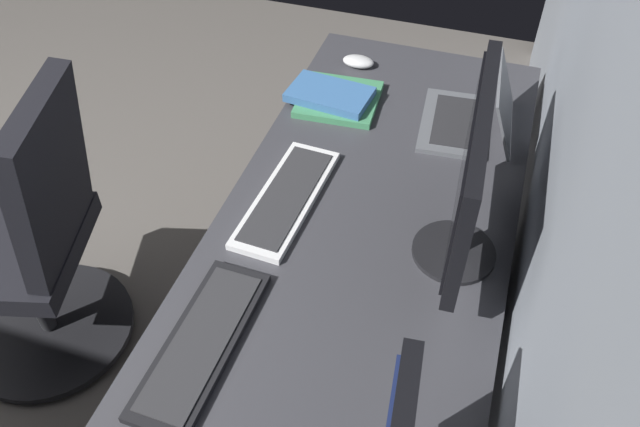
# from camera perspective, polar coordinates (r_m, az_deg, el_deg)

# --- Properties ---
(wall_back) EXTENTS (4.95, 0.10, 2.60)m
(wall_back) POSITION_cam_1_polar(r_m,az_deg,el_deg) (1.04, 25.81, 6.35)
(wall_back) COLOR #8C939E
(wall_back) RESTS_ON ground
(desk) EXTENTS (2.15, 0.73, 0.73)m
(desk) POSITION_cam_1_polar(r_m,az_deg,el_deg) (1.52, 1.81, -7.94)
(desk) COLOR #38383D
(desk) RESTS_ON ground
(drawer_pedestal) EXTENTS (0.40, 0.51, 0.69)m
(drawer_pedestal) POSITION_cam_1_polar(r_m,az_deg,el_deg) (1.94, 4.83, -7.35)
(drawer_pedestal) COLOR #38383D
(drawer_pedestal) RESTS_ON ground
(monitor_secondary) EXTENTS (0.52, 0.20, 0.43)m
(monitor_secondary) POSITION_cam_1_polar(r_m,az_deg,el_deg) (1.39, 13.22, 3.19)
(monitor_secondary) COLOR black
(monitor_secondary) RESTS_ON desk
(laptop_leftmost) EXTENTS (0.32, 0.28, 0.19)m
(laptop_leftmost) POSITION_cam_1_polar(r_m,az_deg,el_deg) (1.91, 13.64, 8.55)
(laptop_leftmost) COLOR #595B60
(laptop_leftmost) RESTS_ON desk
(keyboard_main) EXTENTS (0.43, 0.16, 0.02)m
(keyboard_main) POSITION_cam_1_polar(r_m,az_deg,el_deg) (1.65, -3.00, 1.42)
(keyboard_main) COLOR silver
(keyboard_main) RESTS_ON desk
(keyboard_spare) EXTENTS (0.42, 0.15, 0.02)m
(keyboard_spare) POSITION_cam_1_polar(r_m,az_deg,el_deg) (1.39, -10.55, -11.27)
(keyboard_spare) COLOR black
(keyboard_spare) RESTS_ON desk
(mouse_spare) EXTENTS (0.06, 0.10, 0.03)m
(mouse_spare) POSITION_cam_1_polar(r_m,az_deg,el_deg) (2.16, 3.45, 13.44)
(mouse_spare) COLOR silver
(mouse_spare) RESTS_ON desk
(book_stack_near) EXTENTS (0.25, 0.28, 0.05)m
(book_stack_near) POSITION_cam_1_polar(r_m,az_deg,el_deg) (1.98, 1.32, 10.39)
(book_stack_near) COLOR #3D8456
(book_stack_near) RESTS_ON desk
(office_chair) EXTENTS (0.56, 0.60, 0.97)m
(office_chair) POSITION_cam_1_polar(r_m,az_deg,el_deg) (2.09, -24.28, -2.96)
(office_chair) COLOR black
(office_chair) RESTS_ON ground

